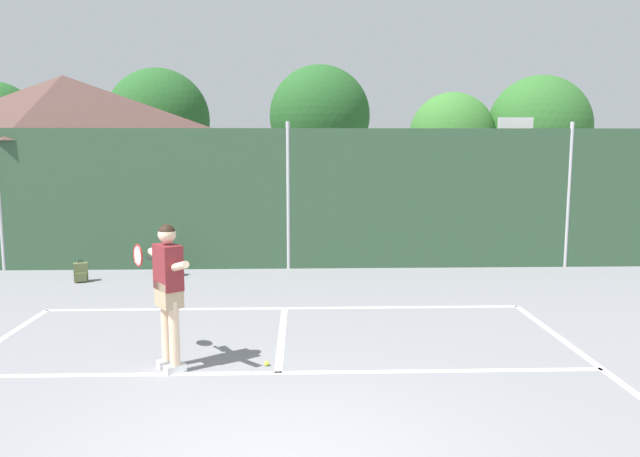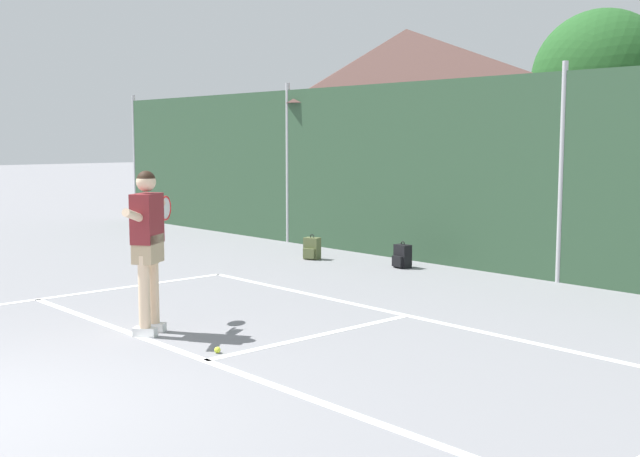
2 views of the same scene
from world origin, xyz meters
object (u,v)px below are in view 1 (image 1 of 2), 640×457
object	(u,v)px
tennis_ball	(267,363)
backpack_olive	(81,273)
tennis_player	(168,284)
basketball_hoop	(513,166)
backpack_black	(171,267)

from	to	relation	value
tennis_ball	backpack_olive	bearing A→B (deg)	129.72
tennis_ball	backpack_olive	distance (m)	6.50
tennis_player	backpack_olive	bearing A→B (deg)	120.09
basketball_hoop	backpack_olive	xyz separation A→B (m)	(-10.09, -2.98, -2.12)
basketball_hoop	tennis_player	distance (m)	10.84
tennis_player	backpack_black	bearing A→B (deg)	101.95
tennis_player	tennis_ball	world-z (taller)	tennis_player
backpack_olive	backpack_black	distance (m)	1.84
basketball_hoop	backpack_olive	size ratio (longest dim) A/B	7.67
tennis_ball	backpack_olive	size ratio (longest dim) A/B	0.14
backpack_olive	tennis_ball	bearing A→B (deg)	-50.28
tennis_player	tennis_ball	bearing A→B (deg)	4.28
tennis_player	backpack_olive	world-z (taller)	tennis_player
basketball_hoop	tennis_player	xyz separation A→B (m)	(-7.14, -8.07, -1.20)
tennis_ball	backpack_black	distance (m)	6.00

